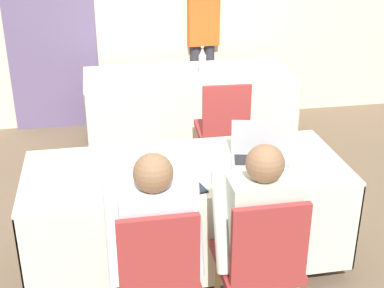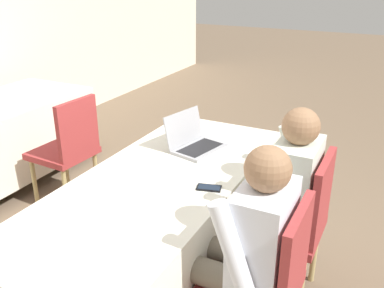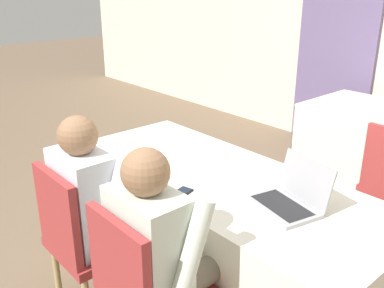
% 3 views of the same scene
% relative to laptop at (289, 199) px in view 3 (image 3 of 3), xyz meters
% --- Properties ---
extents(ground_plane, '(24.00, 24.00, 0.00)m').
position_rel_laptop_xyz_m(ground_plane, '(-0.47, -0.01, -0.79)').
color(ground_plane, brown).
extents(curtain_panel, '(0.92, 0.04, 2.65)m').
position_rel_laptop_xyz_m(curtain_panel, '(-1.42, 2.70, 0.54)').
color(curtain_panel, slate).
rests_on(curtain_panel, ground_plane).
extents(conference_table_near, '(2.04, 0.84, 0.74)m').
position_rel_laptop_xyz_m(conference_table_near, '(-0.47, -0.01, -0.22)').
color(conference_table_near, silver).
rests_on(conference_table_near, ground_plane).
extents(laptop, '(0.39, 0.35, 0.23)m').
position_rel_laptop_xyz_m(laptop, '(0.00, 0.00, 0.00)').
color(laptop, '#99999E').
rests_on(laptop, conference_table_near).
extents(cell_phone, '(0.10, 0.15, 0.01)m').
position_rel_laptop_xyz_m(cell_phone, '(-0.45, -0.31, -0.04)').
color(cell_phone, black).
rests_on(cell_phone, conference_table_near).
extents(paper_beside_laptop, '(0.29, 0.34, 0.00)m').
position_rel_laptop_xyz_m(paper_beside_laptop, '(-1.26, 0.11, -0.04)').
color(paper_beside_laptop, white).
rests_on(paper_beside_laptop, conference_table_near).
extents(chair_near_left, '(0.44, 0.44, 0.92)m').
position_rel_laptop_xyz_m(chair_near_left, '(-0.75, -0.73, -0.28)').
color(chair_near_left, tan).
rests_on(chair_near_left, ground_plane).
extents(person_checkered_shirt, '(0.50, 0.52, 1.18)m').
position_rel_laptop_xyz_m(person_checkered_shirt, '(-0.75, -0.63, -0.12)').
color(person_checkered_shirt, '#665B4C').
rests_on(person_checkered_shirt, ground_plane).
extents(person_white_shirt, '(0.50, 0.52, 1.18)m').
position_rel_laptop_xyz_m(person_white_shirt, '(-0.19, -0.63, -0.12)').
color(person_white_shirt, '#665B4C').
rests_on(person_white_shirt, ground_plane).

